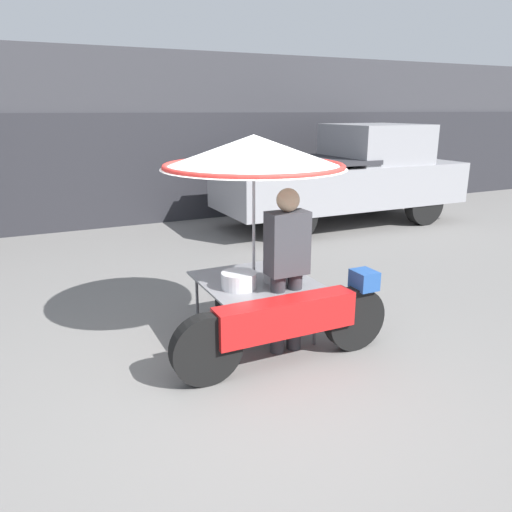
{
  "coord_description": "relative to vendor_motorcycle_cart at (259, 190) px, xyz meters",
  "views": [
    {
      "loc": [
        -1.7,
        -3.39,
        2.24
      ],
      "look_at": [
        0.31,
        0.81,
        0.87
      ],
      "focal_mm": 35.0,
      "sensor_mm": 36.0,
      "label": 1
    }
  ],
  "objects": [
    {
      "name": "ground_plane",
      "position": [
        -0.32,
        -0.76,
        -1.52
      ],
      "size": [
        36.0,
        36.0,
        0.0
      ],
      "primitive_type": "plane",
      "color": "slate"
    },
    {
      "name": "shopfront_building",
      "position": [
        -0.32,
        6.8,
        0.14
      ],
      "size": [
        28.0,
        2.06,
        3.36
      ],
      "color": "#38383D",
      "rests_on": "ground"
    },
    {
      "name": "vendor_motorcycle_cart",
      "position": [
        0.0,
        0.0,
        0.0
      ],
      "size": [
        2.13,
        1.74,
        2.02
      ],
      "color": "black",
      "rests_on": "ground"
    },
    {
      "name": "vendor_person",
      "position": [
        0.14,
        -0.32,
        -0.65
      ],
      "size": [
        0.38,
        0.22,
        1.57
      ],
      "color": "#2D2D33",
      "rests_on": "ground"
    },
    {
      "name": "pickup_truck",
      "position": [
        3.94,
        4.1,
        -0.57
      ],
      "size": [
        4.98,
        1.85,
        1.96
      ],
      "color": "black",
      "rests_on": "ground"
    }
  ]
}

